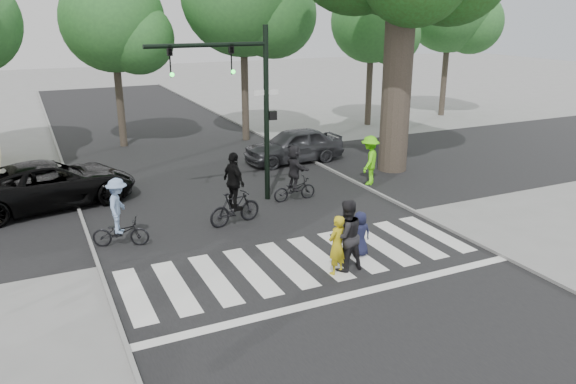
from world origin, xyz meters
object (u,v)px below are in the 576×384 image
pedestrian_adult (346,236)px  car_grey (294,145)px  pedestrian_woman (337,245)px  cyclist_mid (234,195)px  pedestrian_child (360,234)px  traffic_signal (243,91)px  car_suv (50,184)px  cyclist_left (119,217)px  cyclist_right (294,176)px

pedestrian_adult → car_grey: (3.54, 10.37, -0.20)m
pedestrian_woman → cyclist_mid: size_ratio=0.68×
car_grey → pedestrian_child: bearing=-17.1°
traffic_signal → cyclist_mid: 3.63m
pedestrian_child → pedestrian_adult: bearing=43.0°
car_grey → pedestrian_adult: bearing=-20.3°
pedestrian_child → car_suv: bearing=-41.1°
traffic_signal → car_suv: size_ratio=1.06×
car_suv → pedestrian_child: bearing=-148.5°
cyclist_mid → car_grey: size_ratio=0.53×
traffic_signal → cyclist_mid: size_ratio=2.57×
pedestrian_child → traffic_signal: bearing=-71.2°
pedestrian_adult → cyclist_mid: size_ratio=0.82×
cyclist_left → cyclist_right: bearing=13.6°
pedestrian_adult → car_suv: bearing=-54.8°
cyclist_left → cyclist_mid: bearing=3.5°
pedestrian_woman → pedestrian_child: bearing=-170.3°
cyclist_mid → car_grey: cyclist_mid is taller
traffic_signal → car_suv: traffic_signal is taller
pedestrian_woman → pedestrian_adult: pedestrian_adult is taller
car_suv → pedestrian_adult: bearing=-153.9°
cyclist_left → car_suv: bearing=108.8°
traffic_signal → cyclist_right: (1.65, -0.54, -3.00)m
pedestrian_child → cyclist_left: (-5.82, 3.47, 0.24)m
pedestrian_child → pedestrian_adult: (-0.81, -0.61, 0.32)m
car_suv → car_grey: bearing=-91.4°
traffic_signal → car_suv: 7.34m
pedestrian_child → cyclist_mid: (-2.28, 3.69, 0.32)m
pedestrian_adult → cyclist_right: bearing=-104.6°
cyclist_mid → car_grey: 7.88m
cyclist_mid → cyclist_right: 3.01m
pedestrian_child → car_suv: 10.91m
traffic_signal → car_grey: traffic_signal is taller
car_suv → car_grey: 10.25m
pedestrian_adult → pedestrian_woman: bearing=13.9°
cyclist_left → car_grey: bearing=36.4°
traffic_signal → cyclist_left: 5.88m
pedestrian_child → cyclist_mid: 4.34m
pedestrian_adult → car_suv: 10.86m
pedestrian_child → cyclist_right: cyclist_right is taller
pedestrian_adult → pedestrian_child: bearing=-145.3°
pedestrian_adult → traffic_signal: bearing=-88.2°
pedestrian_child → pedestrian_adult: pedestrian_adult is taller
cyclist_left → pedestrian_woman: bearing=-41.7°
pedestrian_woman → cyclist_mid: (-1.14, 4.38, 0.17)m
car_grey → car_suv: bearing=-81.8°
car_suv → car_grey: (10.10, 1.72, -0.03)m
car_grey → cyclist_mid: bearing=-40.9°
pedestrian_woman → cyclist_right: bearing=-127.3°
cyclist_right → car_grey: size_ratio=0.45×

